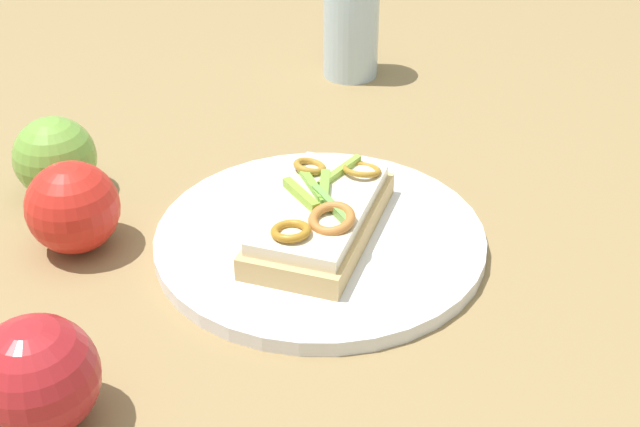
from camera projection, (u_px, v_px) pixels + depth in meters
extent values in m
plane|color=olive|center=(320.00, 246.00, 0.76)|extent=(2.00, 2.00, 0.00)
cylinder|color=white|center=(320.00, 240.00, 0.76)|extent=(0.28, 0.28, 0.01)
cube|color=tan|center=(320.00, 223.00, 0.75)|extent=(0.19, 0.17, 0.02)
cube|color=beige|center=(320.00, 207.00, 0.74)|extent=(0.17, 0.15, 0.01)
torus|color=#AB7B2A|center=(310.00, 166.00, 0.78)|extent=(0.04, 0.04, 0.02)
torus|color=#B76F32|center=(335.00, 218.00, 0.71)|extent=(0.05, 0.05, 0.02)
torus|color=#A97926|center=(362.00, 170.00, 0.78)|extent=(0.04, 0.04, 0.02)
torus|color=#A9741F|center=(291.00, 231.00, 0.69)|extent=(0.04, 0.04, 0.01)
cube|color=#7CB13E|center=(324.00, 186.00, 0.75)|extent=(0.05, 0.02, 0.01)
cube|color=#8AB640|center=(340.00, 171.00, 0.77)|extent=(0.04, 0.05, 0.01)
cube|color=#8BB738|center=(301.00, 194.00, 0.74)|extent=(0.05, 0.02, 0.01)
cube|color=#7CB33D|center=(310.00, 186.00, 0.75)|extent=(0.06, 0.01, 0.01)
cube|color=#6FA54A|center=(331.00, 205.00, 0.72)|extent=(0.06, 0.02, 0.01)
sphere|color=#AF2126|center=(36.00, 377.00, 0.57)|extent=(0.09, 0.09, 0.08)
sphere|color=red|center=(73.00, 207.00, 0.74)|extent=(0.11, 0.11, 0.08)
sphere|color=#73A63E|center=(55.00, 157.00, 0.81)|extent=(0.08, 0.08, 0.08)
cylinder|color=silver|center=(351.00, 22.00, 1.02)|extent=(0.06, 0.06, 0.13)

